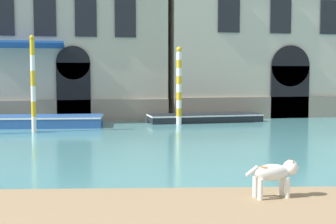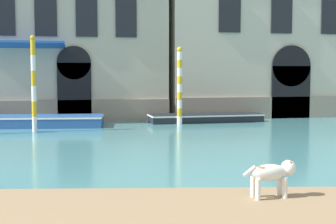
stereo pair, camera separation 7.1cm
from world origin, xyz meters
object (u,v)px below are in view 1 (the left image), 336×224
object	(u,v)px
dog_on_deck	(275,173)
boat_moored_far	(205,117)
mooring_pole_0	(33,83)
boat_moored_near_palazzo	(33,121)
mooring_pole_1	(179,85)
boat_foreground	(146,223)

from	to	relation	value
dog_on_deck	boat_moored_far	bearing A→B (deg)	74.23
boat_moored_far	mooring_pole_0	xyz separation A→B (m)	(-8.44, -2.75, 1.87)
boat_moored_near_palazzo	mooring_pole_1	distance (m)	7.27
boat_foreground	mooring_pole_0	size ratio (longest dim) A/B	1.76
mooring_pole_0	boat_moored_far	bearing A→B (deg)	18.06
boat_foreground	dog_on_deck	size ratio (longest dim) A/B	8.12
boat_moored_near_palazzo	mooring_pole_0	distance (m)	2.71
boat_moored_far	mooring_pole_1	size ratio (longest dim) A/B	1.56
boat_moored_far	mooring_pole_0	distance (m)	9.07
mooring_pole_0	mooring_pole_1	size ratio (longest dim) A/B	1.08
dog_on_deck	boat_moored_far	world-z (taller)	dog_on_deck
dog_on_deck	boat_moored_near_palazzo	bearing A→B (deg)	103.82
dog_on_deck	boat_foreground	bearing A→B (deg)	178.17
boat_foreground	boat_moored_far	xyz separation A→B (m)	(5.61, 16.90, -0.07)
mooring_pole_0	mooring_pole_1	world-z (taller)	mooring_pole_0
dog_on_deck	mooring_pole_0	distance (m)	14.95
boat_moored_far	mooring_pole_0	world-z (taller)	mooring_pole_0
mooring_pole_1	boat_foreground	bearing A→B (deg)	-104.10
dog_on_deck	mooring_pole_0	bearing A→B (deg)	105.30
dog_on_deck	boat_moored_far	size ratio (longest dim) A/B	0.15
boat_moored_far	boat_moored_near_palazzo	bearing A→B (deg)	-176.94
boat_foreground	boat_moored_far	distance (m)	17.81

